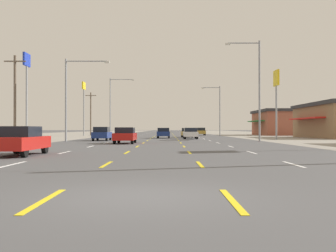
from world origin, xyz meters
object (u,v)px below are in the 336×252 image
(pole_sign_right_row_1, at_px, (278,87))
(streetlight_right_row_1, at_px, (219,107))
(hatchback_far_left_mid, at_px, (103,134))
(sedan_inner_right_midfar, at_px, (192,133))
(sedan_far_left_nearest, at_px, (21,140))
(hatchback_far_right_farthest, at_px, (202,131))
(sedan_inner_right_farther, at_px, (188,132))
(streetlight_left_row_1, at_px, (114,102))
(sedan_inner_left_near, at_px, (126,135))
(streetlight_right_row_0, at_px, (258,84))
(pole_sign_left_row_1, at_px, (28,75))
(sedan_center_turn_far, at_px, (165,133))
(pole_sign_left_row_2, at_px, (85,95))
(streetlight_left_row_0, at_px, (73,92))

(pole_sign_right_row_1, height_order, streetlight_right_row_1, streetlight_right_row_1)
(hatchback_far_left_mid, bearing_deg, sedan_inner_right_midfar, 35.62)
(sedan_far_left_nearest, height_order, hatchback_far_right_farthest, hatchback_far_right_farthest)
(hatchback_far_left_mid, bearing_deg, sedan_inner_right_farther, 59.32)
(sedan_far_left_nearest, bearing_deg, sedan_inner_right_farther, 76.21)
(streetlight_left_row_1, bearing_deg, sedan_inner_right_midfar, -58.53)
(hatchback_far_left_mid, height_order, streetlight_left_row_1, streetlight_left_row_1)
(sedan_inner_left_near, height_order, sedan_inner_right_midfar, same)
(sedan_inner_right_midfar, distance_m, streetlight_left_row_1, 25.84)
(sedan_far_left_nearest, height_order, streetlight_right_row_0, streetlight_right_row_0)
(sedan_far_left_nearest, xyz_separation_m, pole_sign_left_row_1, (-9.99, 29.15, 7.22))
(sedan_center_turn_far, height_order, streetlight_left_row_1, streetlight_left_row_1)
(sedan_center_turn_far, height_order, sedan_inner_right_farther, same)
(sedan_inner_left_near, bearing_deg, sedan_inner_right_farther, 75.33)
(hatchback_far_left_mid, height_order, pole_sign_left_row_1, pole_sign_left_row_1)
(sedan_center_turn_far, relative_size, sedan_inner_right_farther, 1.00)
(sedan_center_turn_far, xyz_separation_m, pole_sign_right_row_1, (13.93, -7.82, 5.69))
(pole_sign_right_row_1, relative_size, streetlight_left_row_1, 0.80)
(streetlight_left_row_1, bearing_deg, hatchback_far_right_farthest, 22.58)
(sedan_far_left_nearest, xyz_separation_m, hatchback_far_right_farthest, (14.09, 60.87, 0.03))
(pole_sign_left_row_1, bearing_deg, sedan_far_left_nearest, -71.08)
(sedan_inner_right_midfar, distance_m, hatchback_far_right_farthest, 28.82)
(sedan_inner_left_near, relative_size, streetlight_right_row_1, 0.49)
(sedan_inner_left_near, xyz_separation_m, pole_sign_left_row_2, (-11.89, 38.51, 6.82))
(pole_sign_right_row_1, bearing_deg, streetlight_right_row_0, -119.46)
(pole_sign_left_row_2, distance_m, streetlight_right_row_1, 25.15)
(hatchback_far_left_mid, height_order, pole_sign_right_row_1, pole_sign_right_row_1)
(pole_sign_left_row_2, distance_m, streetlight_right_row_0, 41.41)
(sedan_far_left_nearest, height_order, sedan_inner_left_near, same)
(sedan_inner_left_near, relative_size, pole_sign_left_row_2, 0.45)
(streetlight_left_row_0, bearing_deg, sedan_inner_right_midfar, 38.72)
(sedan_inner_right_farther, bearing_deg, streetlight_left_row_1, 139.06)
(streetlight_right_row_1, bearing_deg, streetlight_right_row_0, -89.96)
(streetlight_left_row_0, bearing_deg, pole_sign_left_row_2, 99.69)
(hatchback_far_right_farthest, bearing_deg, sedan_far_left_nearest, -103.04)
(hatchback_far_left_mid, relative_size, hatchback_far_right_farthest, 1.00)
(sedan_center_turn_far, bearing_deg, hatchback_far_left_mid, -119.80)
(sedan_inner_right_midfar, distance_m, sedan_center_turn_far, 5.69)
(pole_sign_left_row_1, distance_m, streetlight_left_row_0, 10.73)
(streetlight_left_row_0, distance_m, streetlight_right_row_1, 37.46)
(streetlight_left_row_0, relative_size, streetlight_right_row_0, 0.82)
(sedan_far_left_nearest, height_order, sedan_inner_right_midfar, same)
(streetlight_right_row_1, bearing_deg, sedan_inner_left_near, -109.25)
(hatchback_far_left_mid, distance_m, hatchback_far_right_farthest, 38.66)
(sedan_inner_right_midfar, relative_size, sedan_center_turn_far, 1.00)
(sedan_inner_right_farther, relative_size, pole_sign_left_row_1, 0.42)
(sedan_center_turn_far, bearing_deg, hatchback_far_right_farthest, 73.19)
(hatchback_far_right_farthest, height_order, pole_sign_left_row_1, pole_sign_left_row_1)
(hatchback_far_left_mid, distance_m, sedan_inner_right_midfar, 12.75)
(hatchback_far_left_mid, bearing_deg, streetlight_left_row_1, 95.56)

